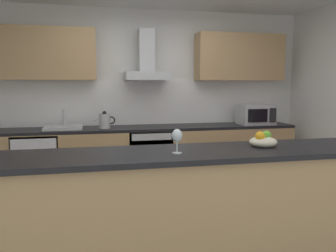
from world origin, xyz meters
name	(u,v)px	position (x,y,z in m)	size (l,w,h in m)	color
ground	(176,235)	(0.00, 0.00, -0.01)	(5.82, 4.81, 0.02)	slate
wall_back	(146,98)	(0.00, 1.96, 1.30)	(5.82, 0.12, 2.60)	white
backsplash_tile	(147,102)	(0.00, 1.89, 1.23)	(4.10, 0.02, 0.66)	white
counter_back	(150,157)	(0.00, 1.58, 0.45)	(4.24, 0.60, 0.90)	tan
counter_island	(202,214)	(0.01, -0.76, 0.51)	(3.22, 0.64, 1.01)	tan
upper_cabinets	(148,56)	(0.00, 1.73, 1.91)	(4.18, 0.32, 0.70)	tan
oven	(149,157)	(-0.03, 1.56, 0.46)	(0.60, 0.62, 0.80)	slate
refrigerator	(38,165)	(-1.53, 1.56, 0.43)	(0.58, 0.60, 0.85)	white
microwave	(256,114)	(1.61, 1.53, 1.05)	(0.50, 0.38, 0.30)	#B7BABC
sink	(64,127)	(-1.19, 1.57, 0.93)	(0.50, 0.40, 0.26)	silver
kettle	(105,121)	(-0.64, 1.52, 1.01)	(0.29, 0.15, 0.24)	#B7BABC
range_hood	(147,64)	(-0.03, 1.69, 1.79)	(0.62, 0.45, 0.72)	#B7BABC
wine_glass	(177,137)	(-0.20, -0.84, 1.13)	(0.08, 0.08, 0.18)	silver
fruit_bowl	(263,141)	(0.54, -0.71, 1.05)	(0.22, 0.22, 0.13)	beige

